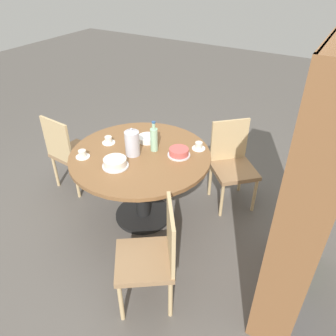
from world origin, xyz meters
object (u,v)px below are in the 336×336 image
(cup_b, at_px, (109,140))
(water_bottle, at_px, (154,139))
(bookshelf, at_px, (309,192))
(chair_b, at_px, (153,255))
(cup_c, at_px, (199,146))
(chair_c, at_px, (232,163))
(chair_a, at_px, (70,151))
(cake_second, at_px, (179,152))
(cup_a, at_px, (83,154))
(coffee_pot, at_px, (132,143))
(cake_main, at_px, (115,163))

(cup_b, bearing_deg, water_bottle, 103.91)
(bookshelf, relative_size, cup_b, 15.73)
(chair_b, relative_size, bookshelf, 0.45)
(bookshelf, bearing_deg, cup_c, 64.38)
(chair_c, bearing_deg, cup_b, 170.64)
(chair_a, relative_size, cake_second, 4.32)
(chair_b, relative_size, cup_a, 7.12)
(cake_second, bearing_deg, bookshelf, 75.27)
(coffee_pot, bearing_deg, bookshelf, 85.99)
(chair_c, relative_size, cup_b, 7.12)
(chair_b, distance_m, bookshelf, 1.17)
(chair_b, relative_size, cup_c, 7.12)
(cake_main, relative_size, cup_c, 1.82)
(chair_b, bearing_deg, chair_a, -151.32)
(bookshelf, distance_m, cup_b, 1.87)
(cake_second, height_order, cup_b, cake_second)
(bookshelf, xyz_separation_m, cup_b, (-0.16, -1.85, -0.21))
(water_bottle, bearing_deg, chair_c, 135.54)
(cake_second, height_order, cup_a, cake_second)
(cup_b, height_order, cup_c, same)
(coffee_pot, bearing_deg, cup_b, -98.57)
(cup_b, xyz_separation_m, cup_c, (-0.35, 0.80, 0.00))
(chair_c, height_order, bookshelf, bookshelf)
(cup_c, bearing_deg, bookshelf, 64.38)
(bookshelf, bearing_deg, cup_a, 95.01)
(cake_main, bearing_deg, cup_b, -132.95)
(chair_a, xyz_separation_m, water_bottle, (-0.10, 1.04, 0.40))
(cake_second, relative_size, cup_c, 1.65)
(cake_second, distance_m, cup_c, 0.22)
(coffee_pot, distance_m, cake_second, 0.43)
(chair_a, bearing_deg, cup_c, -161.40)
(water_bottle, bearing_deg, cup_a, -48.62)
(bookshelf, relative_size, cake_second, 9.54)
(coffee_pot, relative_size, cake_main, 1.17)
(chair_b, bearing_deg, coffee_pot, -172.28)
(chair_c, relative_size, bookshelf, 0.45)
(chair_a, xyz_separation_m, chair_b, (0.77, 1.58, 0.00))
(bookshelf, bearing_deg, cake_main, 95.00)
(chair_a, relative_size, coffee_pot, 3.34)
(bookshelf, height_order, cake_second, bookshelf)
(chair_c, distance_m, cake_second, 0.72)
(chair_c, xyz_separation_m, cup_c, (0.35, -0.23, 0.31))
(water_bottle, height_order, cup_a, water_bottle)
(bookshelf, bearing_deg, cup_b, 85.18)
(chair_c, distance_m, cup_c, 0.52)
(chair_c, distance_m, bookshelf, 1.29)
(coffee_pot, relative_size, cup_c, 2.13)
(coffee_pot, bearing_deg, chair_b, 43.15)
(chair_b, distance_m, coffee_pot, 1.05)
(cake_main, xyz_separation_m, cake_second, (-0.44, 0.39, -0.00))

